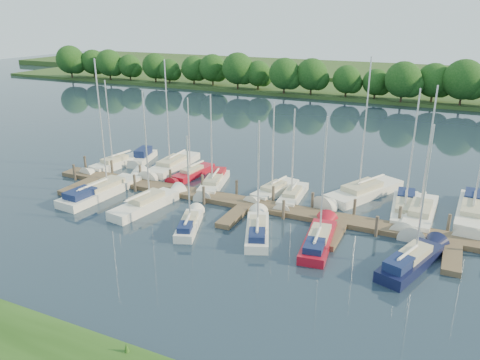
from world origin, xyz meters
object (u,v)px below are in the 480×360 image
at_px(sailboat_n_0, 115,165).
at_px(motorboat, 143,158).
at_px(dock, 245,206).
at_px(sailboat_n_5, 273,191).
at_px(sailboat_s_2, 189,225).

relative_size(sailboat_n_0, motorboat, 1.80).
distance_m(dock, sailboat_n_0, 17.57).
distance_m(sailboat_n_5, sailboat_s_2, 9.86).
height_order(motorboat, sailboat_n_5, sailboat_n_5).
bearing_deg(sailboat_s_2, dock, 46.92).
distance_m(dock, sailboat_s_2, 5.73).
relative_size(dock, sailboat_s_2, 5.35).
bearing_deg(sailboat_n_0, sailboat_n_5, -171.38).
xyz_separation_m(sailboat_n_5, sailboat_s_2, (-3.22, -9.32, 0.04)).
xyz_separation_m(sailboat_n_0, motorboat, (1.40, 3.05, 0.08)).
bearing_deg(sailboat_n_5, sailboat_n_0, 11.20).
bearing_deg(motorboat, dock, 141.56).
distance_m(dock, motorboat, 17.26).
height_order(sailboat_n_0, motorboat, sailboat_n_0).
xyz_separation_m(dock, sailboat_n_0, (-17.05, 4.22, 0.08)).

